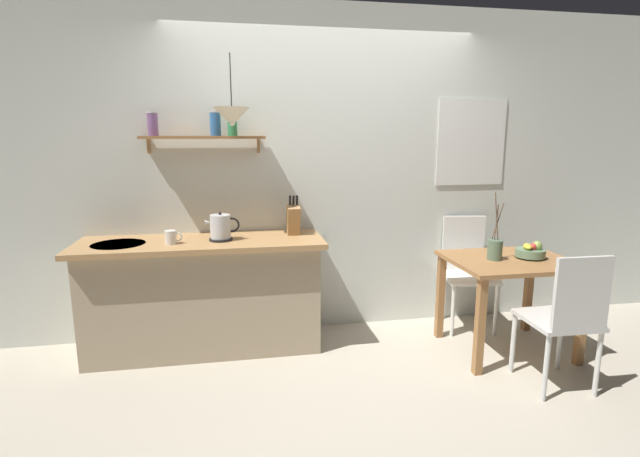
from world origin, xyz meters
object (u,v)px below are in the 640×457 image
(electric_kettle, at_px, (221,228))
(pendant_lamp, at_px, (232,116))
(knife_block, at_px, (293,219))
(coffee_mug_by_sink, at_px, (171,237))
(dining_chair_near, at_px, (566,315))
(dining_table, at_px, (509,275))
(dining_chair_far, at_px, (466,266))
(fruit_bowl, at_px, (531,251))
(twig_vase, at_px, (495,249))

(electric_kettle, xyz_separation_m, pendant_lamp, (0.11, 0.03, 0.81))
(knife_block, bearing_deg, coffee_mug_by_sink, -169.38)
(dining_chair_near, bearing_deg, pendant_lamp, 153.38)
(dining_table, bearing_deg, electric_kettle, 169.67)
(knife_block, bearing_deg, electric_kettle, -169.08)
(knife_block, bearing_deg, dining_chair_far, 1.75)
(dining_chair_far, bearing_deg, coffee_mug_by_sink, -174.90)
(dining_chair_far, bearing_deg, dining_table, -83.15)
(fruit_bowl, bearing_deg, dining_chair_far, 112.30)
(dining_chair_near, xyz_separation_m, dining_chair_far, (-0.09, 1.17, 0.01))
(fruit_bowl, xyz_separation_m, twig_vase, (-0.29, 0.01, 0.03))
(dining_chair_far, distance_m, electric_kettle, 2.14)
(dining_table, distance_m, fruit_bowl, 0.24)
(dining_chair_near, relative_size, knife_block, 2.95)
(twig_vase, xyz_separation_m, knife_block, (-1.46, 0.50, 0.19))
(dining_chair_far, relative_size, twig_vase, 1.87)
(electric_kettle, bearing_deg, dining_table, -10.33)
(dining_chair_far, height_order, fruit_bowl, dining_chair_far)
(dining_chair_near, height_order, dining_chair_far, dining_chair_far)
(twig_vase, distance_m, electric_kettle, 2.06)
(fruit_bowl, xyz_separation_m, electric_kettle, (-2.32, 0.40, 0.19))
(fruit_bowl, bearing_deg, pendant_lamp, 169.10)
(fruit_bowl, bearing_deg, dining_chair_near, -102.85)
(twig_vase, bearing_deg, fruit_bowl, -2.10)
(dining_chair_far, distance_m, coffee_mug_by_sink, 2.48)
(coffee_mug_by_sink, height_order, pendant_lamp, pendant_lamp)
(dining_chair_near, height_order, pendant_lamp, pendant_lamp)
(dining_table, distance_m, dining_chair_far, 0.56)
(dining_table, relative_size, pendant_lamp, 1.78)
(dining_chair_near, distance_m, dining_chair_far, 1.17)
(pendant_lamp, bearing_deg, dining_table, -11.56)
(dining_chair_far, xyz_separation_m, fruit_bowl, (0.23, -0.55, 0.26))
(dining_table, distance_m, knife_block, 1.72)
(dining_chair_far, height_order, knife_block, knife_block)
(coffee_mug_by_sink, bearing_deg, dining_chair_near, -20.53)
(knife_block, bearing_deg, pendant_lamp, -169.58)
(electric_kettle, bearing_deg, pendant_lamp, 12.91)
(fruit_bowl, relative_size, pendant_lamp, 0.43)
(dining_table, relative_size, coffee_mug_by_sink, 7.37)
(dining_chair_far, xyz_separation_m, twig_vase, (-0.07, -0.54, 0.29))
(fruit_bowl, bearing_deg, knife_block, 163.87)
(twig_vase, distance_m, coffee_mug_by_sink, 2.40)
(dining_chair_near, bearing_deg, twig_vase, 104.04)
(dining_chair_near, bearing_deg, knife_block, 145.31)
(electric_kettle, bearing_deg, knife_block, 10.92)
(coffee_mug_by_sink, bearing_deg, electric_kettle, 10.14)
(dining_chair_far, xyz_separation_m, electric_kettle, (-2.09, -0.15, 0.45))
(fruit_bowl, bearing_deg, dining_table, 177.67)
(dining_chair_near, bearing_deg, fruit_bowl, 77.15)
(dining_table, bearing_deg, dining_chair_far, 96.85)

